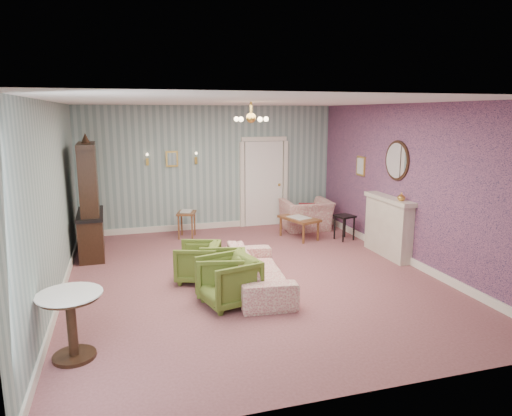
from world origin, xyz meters
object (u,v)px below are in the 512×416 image
object	(u,v)px
sofa_chintz	(258,264)
side_table_black	(344,228)
olive_chair_a	(228,279)
coffee_table	(299,228)
dresser	(89,197)
pedestal_table	(72,326)
olive_chair_b	(221,271)
fireplace	(388,226)
olive_chair_c	(198,260)
wingback_chair	(306,210)

from	to	relation	value
sofa_chintz	side_table_black	xyz separation A→B (m)	(2.62, 2.19, -0.12)
side_table_black	olive_chair_a	bearing A→B (deg)	-140.38
coffee_table	sofa_chintz	bearing A→B (deg)	-123.58
dresser	pedestal_table	bearing A→B (deg)	-91.77
pedestal_table	olive_chair_a	bearing A→B (deg)	25.64
dresser	olive_chair_b	bearing A→B (deg)	-55.18
sofa_chintz	fireplace	xyz separation A→B (m)	(2.90, 0.94, 0.18)
olive_chair_c	fireplace	size ratio (longest dim) A/B	0.50
olive_chair_c	coffee_table	xyz separation A→B (m)	(2.58, 1.98, -0.11)
olive_chair_b	coffee_table	world-z (taller)	olive_chair_b
sofa_chintz	side_table_black	size ratio (longest dim) A/B	3.68
olive_chair_b	olive_chair_c	size ratio (longest dim) A/B	1.06
olive_chair_b	pedestal_table	distance (m)	2.41
olive_chair_c	olive_chair_b	bearing A→B (deg)	38.33
coffee_table	olive_chair_a	bearing A→B (deg)	-127.03
wingback_chair	olive_chair_b	bearing A→B (deg)	52.45
olive_chair_a	coffee_table	bearing A→B (deg)	129.29
olive_chair_b	wingback_chair	xyz separation A→B (m)	(2.78, 3.36, 0.11)
wingback_chair	dresser	world-z (taller)	dresser
olive_chair_b	wingback_chair	world-z (taller)	wingback_chair
sofa_chintz	side_table_black	bearing A→B (deg)	-44.22
olive_chair_b	side_table_black	xyz separation A→B (m)	(3.23, 2.28, -0.10)
olive_chair_a	side_table_black	world-z (taller)	olive_chair_a
side_table_black	olive_chair_c	bearing A→B (deg)	-155.68
olive_chair_c	pedestal_table	xyz separation A→B (m)	(-1.76, -2.05, 0.04)
olive_chair_b	sofa_chintz	xyz separation A→B (m)	(0.61, 0.09, 0.02)
sofa_chintz	wingback_chair	distance (m)	3.93
dresser	pedestal_table	size ratio (longest dim) A/B	2.94
olive_chair_c	dresser	bearing A→B (deg)	-119.01
olive_chair_b	pedestal_table	bearing A→B (deg)	-42.69
wingback_chair	side_table_black	world-z (taller)	wingback_chair
sofa_chintz	side_table_black	world-z (taller)	sofa_chintz
olive_chair_c	coffee_table	world-z (taller)	olive_chair_c
olive_chair_a	coffee_table	world-z (taller)	olive_chair_a
olive_chair_a	fireplace	bearing A→B (deg)	98.24
olive_chair_b	side_table_black	world-z (taller)	olive_chair_b
olive_chair_a	olive_chair_c	distance (m)	1.12
dresser	side_table_black	distance (m)	5.31
dresser	fireplace	size ratio (longest dim) A/B	1.65
sofa_chintz	coffee_table	bearing A→B (deg)	-27.68
fireplace	sofa_chintz	bearing A→B (deg)	-162.09
coffee_table	olive_chair_c	bearing A→B (deg)	-142.48
olive_chair_c	sofa_chintz	bearing A→B (deg)	73.48
olive_chair_b	wingback_chair	bearing A→B (deg)	153.86
olive_chair_b	sofa_chintz	bearing A→B (deg)	112.21
sofa_chintz	olive_chair_a	bearing A→B (deg)	134.39
olive_chair_a	coffee_table	size ratio (longest dim) A/B	0.83
olive_chair_b	pedestal_table	size ratio (longest dim) A/B	0.95
olive_chair_b	side_table_black	distance (m)	3.95
olive_chair_c	sofa_chintz	distance (m)	1.05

